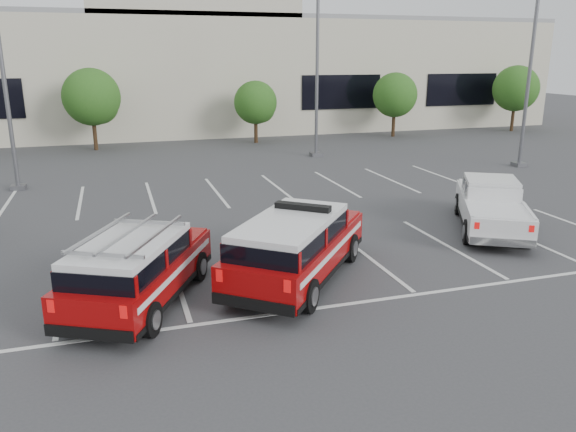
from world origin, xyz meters
name	(u,v)px	position (x,y,z in m)	size (l,w,h in m)	color
ground	(276,266)	(0.00, 0.00, 0.00)	(120.00, 120.00, 0.00)	#39393C
stall_markings	(240,221)	(0.00, 4.50, 0.01)	(23.00, 15.00, 0.01)	silver
convention_building	(163,66)	(0.18, 31.86, 4.72)	(60.00, 16.99, 13.20)	beige
tree_mid_left	(93,99)	(-4.91, 22.05, 3.04)	(3.37, 3.37, 4.85)	#3F2B19
tree_mid_right	(257,104)	(5.09, 22.05, 2.50)	(2.77, 2.77, 3.99)	#3F2B19
tree_right	(396,97)	(15.09, 22.05, 2.77)	(3.07, 3.07, 4.42)	#3F2B19
tree_far_right	(516,90)	(25.09, 22.05, 3.04)	(3.37, 3.37, 4.85)	#3F2B19
light_pole_left	(2,64)	(-8.00, 12.00, 5.19)	(0.90, 0.60, 10.24)	#59595E
light_pole_mid	(317,62)	(7.00, 16.00, 5.19)	(0.90, 0.60, 10.24)	#59595E
light_pole_right	(531,63)	(16.00, 10.00, 5.19)	(0.90, 0.60, 10.24)	#59595E
fire_chief_suv	(296,251)	(0.22, -1.12, 0.78)	(4.92, 5.44, 1.90)	#8D0607
white_pickup	(491,210)	(7.67, 1.15, 0.65)	(4.18, 5.50, 1.62)	silver
ladder_suv	(138,274)	(-3.66, -1.41, 0.75)	(3.81, 5.05, 1.86)	#8D0607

